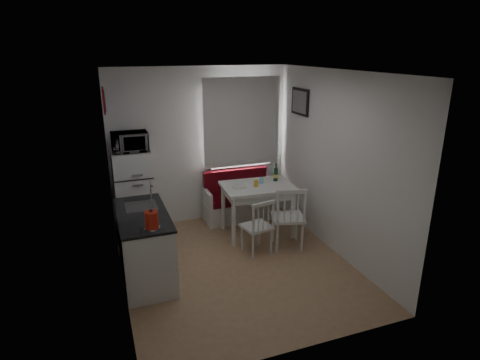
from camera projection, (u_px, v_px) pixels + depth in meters
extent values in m
cube|color=#A17656|center=(236.00, 265.00, 5.55)|extent=(3.00, 3.50, 0.02)
cube|color=white|center=(236.00, 72.00, 4.74)|extent=(3.00, 3.50, 0.02)
cube|color=white|center=(201.00, 146.00, 6.71)|extent=(3.00, 0.02, 2.60)
cube|color=white|center=(302.00, 232.00, 3.59)|extent=(3.00, 0.02, 2.60)
cube|color=white|center=(115.00, 190.00, 4.65)|extent=(0.02, 3.50, 2.60)
cube|color=white|center=(336.00, 165.00, 5.64)|extent=(0.02, 3.50, 2.60)
cube|color=white|center=(241.00, 125.00, 6.81)|extent=(1.22, 0.06, 1.47)
cube|color=white|center=(242.00, 122.00, 6.73)|extent=(1.35, 0.02, 1.50)
cube|color=white|center=(145.00, 247.00, 5.16)|extent=(0.60, 1.30, 0.86)
cube|color=black|center=(142.00, 214.00, 5.02)|extent=(0.62, 1.32, 0.03)
cube|color=#99999E|center=(141.00, 209.00, 5.26)|extent=(0.40, 0.40, 0.10)
cylinder|color=silver|center=(151.00, 191.00, 5.41)|extent=(0.02, 0.02, 0.26)
cylinder|color=#1B35A5|center=(104.00, 101.00, 5.69)|extent=(0.03, 0.40, 0.40)
cube|color=black|center=(300.00, 102.00, 6.37)|extent=(0.04, 0.52, 0.42)
cube|color=white|center=(239.00, 210.00, 7.01)|extent=(1.20, 0.46, 0.33)
cube|color=#600812|center=(239.00, 198.00, 6.94)|extent=(1.14, 0.42, 0.11)
cube|color=#600812|center=(235.00, 181.00, 7.02)|extent=(1.14, 0.09, 0.42)
cube|color=white|center=(258.00, 186.00, 6.27)|extent=(1.15, 0.84, 0.04)
cube|color=white|center=(258.00, 192.00, 6.30)|extent=(1.03, 0.72, 0.13)
cylinder|color=white|center=(257.00, 211.00, 6.40)|extent=(0.07, 0.07, 0.78)
cube|color=white|center=(257.00, 227.00, 5.81)|extent=(0.45, 0.44, 0.04)
cube|color=white|center=(261.00, 217.00, 5.59)|extent=(0.37, 0.11, 0.41)
cube|color=white|center=(288.00, 217.00, 5.95)|extent=(0.55, 0.54, 0.04)
cube|color=white|center=(295.00, 206.00, 5.69)|extent=(0.43, 0.15, 0.48)
cube|color=white|center=(134.00, 195.00, 6.19)|extent=(0.56, 0.56, 1.41)
imported|color=white|center=(130.00, 142.00, 5.88)|extent=(0.52, 0.35, 0.29)
cylinder|color=#B71F0E|center=(152.00, 220.00, 4.52)|extent=(0.18, 0.18, 0.24)
cylinder|color=gold|center=(256.00, 183.00, 6.19)|extent=(0.06, 0.06, 0.10)
cylinder|color=#86CDE4|center=(261.00, 181.00, 6.32)|extent=(0.06, 0.06, 0.10)
cylinder|color=white|center=(239.00, 186.00, 6.18)|extent=(0.22, 0.22, 0.02)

